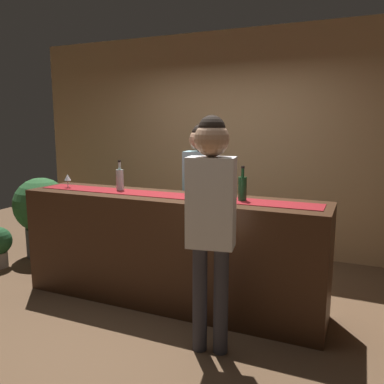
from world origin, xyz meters
The scene contains 11 objects.
ground_plane centered at (0.00, 0.00, 0.00)m, with size 10.00×10.00×0.00m, color brown.
back_wall centered at (0.00, 1.90, 1.45)m, with size 6.00×0.12×2.90m, color tan.
bar_counter centered at (0.00, 0.00, 0.52)m, with size 2.92×0.60×1.05m, color #3D2314.
counter_runner_cloth centered at (0.00, 0.00, 1.05)m, with size 2.78×0.28×0.01m, color maroon.
wine_bottle_clear centered at (-0.57, 0.06, 1.16)m, with size 0.07×0.07×0.30m.
wine_bottle_green centered at (0.71, 0.02, 1.16)m, with size 0.07×0.07×0.30m.
wine_glass_near_customer centered at (0.54, 0.02, 1.16)m, with size 0.07×0.07×0.14m.
wine_glass_mid_counter centered at (-1.15, -0.03, 1.16)m, with size 0.07×0.07×0.14m.
bartender centered at (0.09, 0.58, 1.05)m, with size 0.36×0.24×1.70m.
customer_sipping centered at (0.66, -0.63, 1.10)m, with size 0.37×0.26×1.77m.
potted_plant_tall centered at (-2.14, 0.58, 0.59)m, with size 0.70×0.70×1.03m.
Camera 1 is at (1.64, -3.21, 1.71)m, focal length 36.87 mm.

